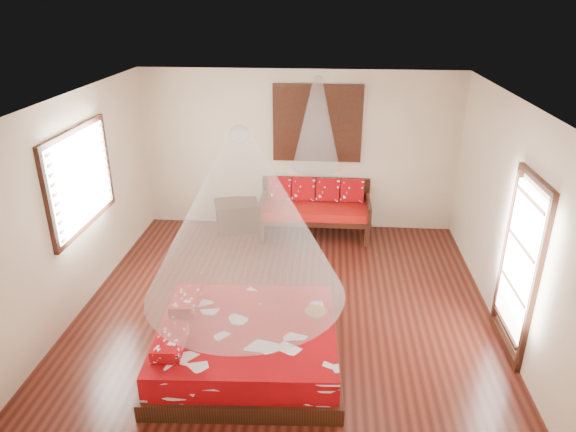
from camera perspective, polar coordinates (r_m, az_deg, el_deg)
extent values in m
cube|color=black|center=(7.12, -0.25, -10.11)|extent=(5.50, 5.50, 0.02)
cube|color=silver|center=(6.04, -0.30, 12.80)|extent=(5.50, 5.50, 0.02)
cube|color=#CDB396|center=(7.21, -22.68, 1.06)|extent=(0.02, 5.50, 2.80)
cube|color=#CDB396|center=(6.81, 23.55, -0.39)|extent=(0.02, 5.50, 2.80)
cube|color=#CDB396|center=(9.04, 1.25, 7.24)|extent=(5.50, 0.02, 2.80)
cube|color=#CDB396|center=(4.07, -3.75, -14.97)|extent=(5.50, 0.02, 2.80)
cube|color=black|center=(6.14, -4.45, -15.19)|extent=(2.17, 1.99, 0.20)
cube|color=#8C0409|center=(5.99, -4.52, -13.32)|extent=(2.07, 1.88, 0.30)
cube|color=#8C0409|center=(5.67, -12.94, -13.53)|extent=(0.33, 0.56, 0.14)
cube|color=#8C0409|center=(6.30, -11.27, -9.26)|extent=(0.33, 0.56, 0.14)
cube|color=black|center=(8.75, -2.99, -1.71)|extent=(0.08, 0.08, 0.42)
cube|color=black|center=(8.71, 8.78, -2.10)|extent=(0.08, 0.08, 0.42)
cube|color=black|center=(9.41, -2.41, 0.18)|extent=(0.08, 0.08, 0.42)
cube|color=black|center=(9.37, 8.52, -0.18)|extent=(0.08, 0.08, 0.42)
cube|color=black|center=(8.95, 2.99, 0.07)|extent=(1.91, 0.85, 0.08)
cube|color=#9A1305|center=(8.90, 3.00, 0.72)|extent=(1.85, 0.79, 0.14)
cube|color=black|center=(9.19, 3.11, 2.68)|extent=(1.91, 0.06, 0.55)
cube|color=black|center=(8.95, -2.85, 1.20)|extent=(0.06, 0.85, 0.30)
cube|color=black|center=(8.91, 8.90, 0.82)|extent=(0.06, 0.85, 0.30)
cube|color=#8C0409|center=(9.08, -0.93, 3.07)|extent=(0.40, 0.20, 0.42)
cube|color=#8C0409|center=(9.06, 1.75, 2.99)|extent=(0.40, 0.20, 0.42)
cube|color=#8C0409|center=(9.05, 4.44, 2.91)|extent=(0.40, 0.20, 0.42)
cube|color=#8C0409|center=(9.06, 7.13, 2.82)|extent=(0.40, 0.20, 0.42)
cube|color=black|center=(9.28, -5.70, -0.08)|extent=(0.84, 0.70, 0.48)
cube|color=black|center=(9.18, -5.77, 1.42)|extent=(0.89, 0.75, 0.05)
cube|color=black|center=(8.87, 3.29, 10.21)|extent=(1.52, 0.06, 1.32)
cube|color=black|center=(8.86, 3.29, 10.20)|extent=(1.35, 0.04, 1.10)
cube|color=black|center=(7.26, -22.09, 3.85)|extent=(0.08, 1.74, 1.34)
cube|color=silver|center=(7.25, -21.80, 3.85)|extent=(0.04, 1.54, 1.10)
cube|color=black|center=(6.43, 24.28, -5.39)|extent=(0.08, 1.02, 2.16)
cube|color=white|center=(6.38, 24.25, -4.60)|extent=(0.03, 0.82, 1.70)
cylinder|color=brown|center=(6.10, 3.10, -10.57)|extent=(0.25, 0.25, 0.03)
cone|color=white|center=(5.23, -5.04, -0.04)|extent=(2.15, 2.15, 1.80)
cone|color=white|center=(8.39, 3.21, 10.14)|extent=(0.79, 0.79, 1.50)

